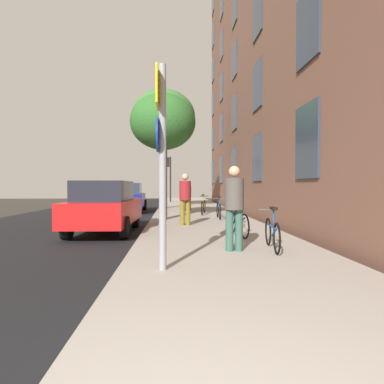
% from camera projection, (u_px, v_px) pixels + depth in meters
% --- Properties ---
extents(ground_plane, '(41.80, 41.80, 0.00)m').
position_uv_depth(ground_plane, '(127.00, 215.00, 16.04)').
color(ground_plane, '#332D28').
extents(road_asphalt, '(7.00, 38.00, 0.01)m').
position_uv_depth(road_asphalt, '(85.00, 215.00, 15.91)').
color(road_asphalt, black).
rests_on(road_asphalt, ground).
extents(sidewalk, '(4.20, 38.00, 0.12)m').
position_uv_depth(sidewalk, '(196.00, 213.00, 16.24)').
color(sidewalk, '#9E9389').
rests_on(sidewalk, ground).
extents(building_facade, '(0.56, 27.00, 19.01)m').
position_uv_depth(building_facade, '(250.00, 23.00, 15.69)').
color(building_facade, brown).
rests_on(building_facade, ground).
extents(sign_post, '(0.16, 0.60, 3.32)m').
position_uv_depth(sign_post, '(161.00, 151.00, 5.14)').
color(sign_post, gray).
rests_on(sign_post, sidewalk).
extents(traffic_light, '(0.43, 0.24, 3.77)m').
position_uv_depth(traffic_light, '(169.00, 171.00, 26.58)').
color(traffic_light, black).
rests_on(traffic_light, sidewalk).
extents(tree_near, '(2.63, 2.63, 5.05)m').
position_uv_depth(tree_near, '(163.00, 123.00, 12.80)').
color(tree_near, brown).
rests_on(tree_near, sidewalk).
extents(tree_far, '(3.77, 3.77, 7.06)m').
position_uv_depth(tree_far, '(163.00, 117.00, 18.96)').
color(tree_far, brown).
rests_on(tree_far, sidewalk).
extents(bicycle_0, '(0.42, 1.61, 0.92)m').
position_uv_depth(bicycle_0, '(272.00, 233.00, 6.80)').
color(bicycle_0, black).
rests_on(bicycle_0, sidewalk).
extents(bicycle_1, '(0.42, 1.64, 0.94)m').
position_uv_depth(bicycle_1, '(238.00, 223.00, 8.65)').
color(bicycle_1, black).
rests_on(bicycle_1, sidewalk).
extents(bicycle_2, '(0.42, 1.73, 0.94)m').
position_uv_depth(bicycle_2, '(236.00, 215.00, 10.93)').
color(bicycle_2, black).
rests_on(bicycle_2, sidewalk).
extents(bicycle_3, '(0.42, 1.65, 0.92)m').
position_uv_depth(bicycle_3, '(219.00, 210.00, 13.17)').
color(bicycle_3, black).
rests_on(bicycle_3, sidewalk).
extents(bicycle_4, '(0.50, 1.69, 0.96)m').
position_uv_depth(bicycle_4, '(203.00, 206.00, 15.09)').
color(bicycle_4, black).
rests_on(bicycle_4, sidewalk).
extents(pedestrian_0, '(0.45, 0.45, 1.78)m').
position_uv_depth(pedestrian_0, '(234.00, 202.00, 6.64)').
color(pedestrian_0, '#33594C').
rests_on(pedestrian_0, sidewalk).
extents(pedestrian_1, '(0.54, 0.54, 1.79)m').
position_uv_depth(pedestrian_1, '(185.00, 196.00, 10.98)').
color(pedestrian_1, olive).
rests_on(pedestrian_1, sidewalk).
extents(pedestrian_2, '(0.35, 0.35, 1.55)m').
position_uv_depth(pedestrian_2, '(188.00, 194.00, 17.26)').
color(pedestrian_2, maroon).
rests_on(pedestrian_2, sidewalk).
extents(car_0, '(1.85, 3.97, 1.62)m').
position_uv_depth(car_0, '(105.00, 206.00, 9.94)').
color(car_0, red).
rests_on(car_0, road_asphalt).
extents(car_1, '(2.03, 4.06, 1.62)m').
position_uv_depth(car_1, '(127.00, 197.00, 17.80)').
color(car_1, navy).
rests_on(car_1, road_asphalt).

